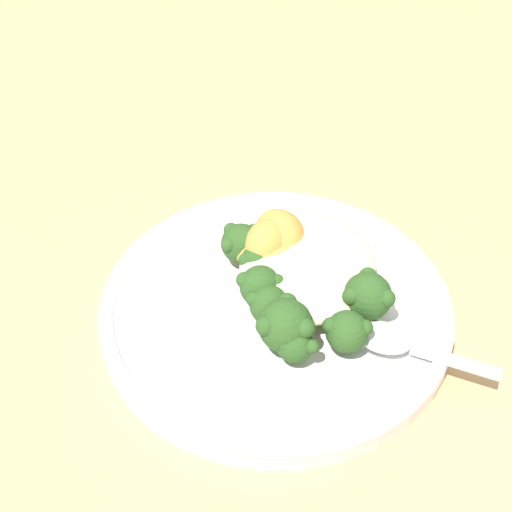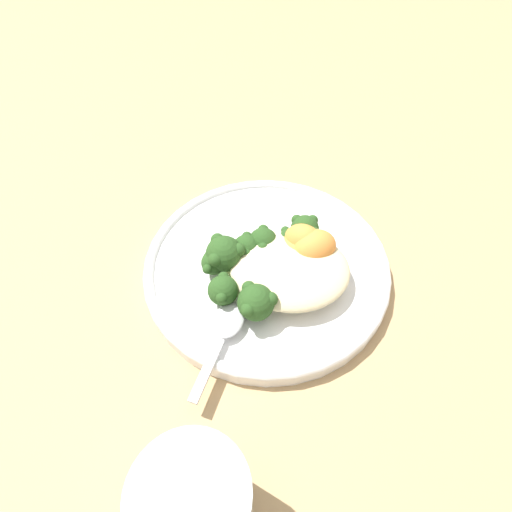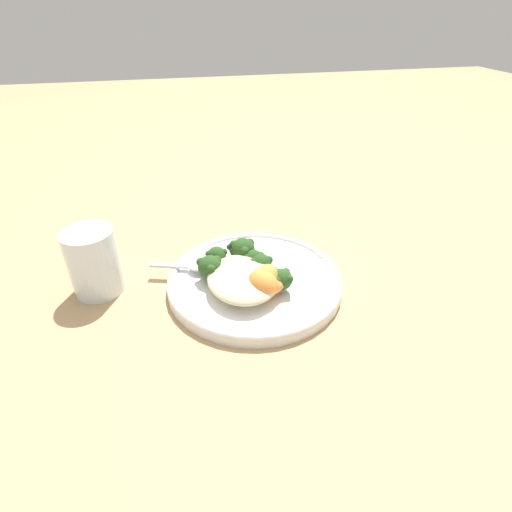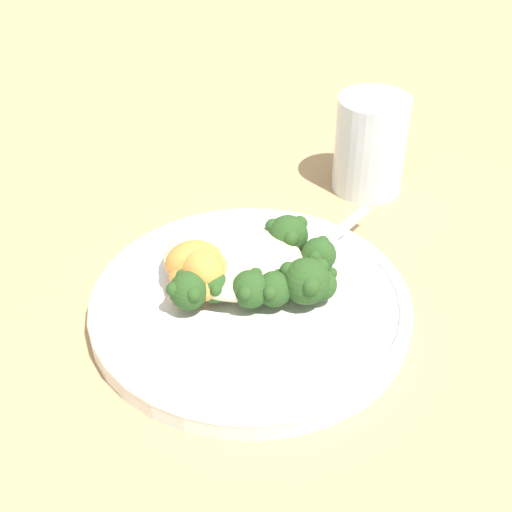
{
  "view_description": "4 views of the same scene",
  "coord_description": "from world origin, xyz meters",
  "px_view_note": "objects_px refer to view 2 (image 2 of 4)",
  "views": [
    {
      "loc": [
        0.4,
        -0.0,
        0.43
      ],
      "look_at": [
        0.01,
        -0.04,
        0.06
      ],
      "focal_mm": 50.0,
      "sensor_mm": 36.0,
      "label": 1
    },
    {
      "loc": [
        0.02,
        0.26,
        0.37
      ],
      "look_at": [
        0.02,
        -0.01,
        0.04
      ],
      "focal_mm": 28.0,
      "sensor_mm": 36.0,
      "label": 2
    },
    {
      "loc": [
        -0.49,
        0.1,
        0.4
      ],
      "look_at": [
        0.03,
        -0.02,
        0.04
      ],
      "focal_mm": 28.0,
      "sensor_mm": 36.0,
      "label": 3
    },
    {
      "loc": [
        0.17,
        -0.46,
        0.42
      ],
      "look_at": [
        0.01,
        -0.0,
        0.05
      ],
      "focal_mm": 50.0,
      "sensor_mm": 36.0,
      "label": 4
    }
  ],
  "objects_px": {
    "plate": "(267,265)",
    "broccoli_stalk_5": "(234,269)",
    "water_glass": "(198,506)",
    "broccoli_stalk_1": "(290,251)",
    "broccoli_stalk_4": "(234,258)",
    "broccoli_stalk_6": "(242,287)",
    "broccoli_stalk_0": "(301,240)",
    "broccoli_stalk_7": "(262,297)",
    "sweet_potato_chunk_1": "(309,248)",
    "sweet_potato_chunk_3": "(303,241)",
    "spoon": "(225,327)",
    "broccoli_stalk_2": "(269,250)",
    "sweet_potato_chunk_2": "(314,248)",
    "quinoa_mound": "(290,269)",
    "sweet_potato_chunk_0": "(300,248)",
    "broccoli_stalk_3": "(254,253)"
  },
  "relations": [
    {
      "from": "plate",
      "to": "sweet_potato_chunk_3",
      "type": "relative_size",
      "value": 6.29
    },
    {
      "from": "broccoli_stalk_0",
      "to": "broccoli_stalk_7",
      "type": "bearing_deg",
      "value": 168.86
    },
    {
      "from": "broccoli_stalk_0",
      "to": "water_glass",
      "type": "xyz_separation_m",
      "value": [
        0.09,
        0.26,
        0.02
      ]
    },
    {
      "from": "plate",
      "to": "broccoli_stalk_5",
      "type": "relative_size",
      "value": 2.63
    },
    {
      "from": "spoon",
      "to": "broccoli_stalk_5",
      "type": "bearing_deg",
      "value": -166.17
    },
    {
      "from": "broccoli_stalk_1",
      "to": "broccoli_stalk_3",
      "type": "height_order",
      "value": "broccoli_stalk_3"
    },
    {
      "from": "sweet_potato_chunk_3",
      "to": "sweet_potato_chunk_1",
      "type": "bearing_deg",
      "value": 142.06
    },
    {
      "from": "broccoli_stalk_4",
      "to": "sweet_potato_chunk_2",
      "type": "xyz_separation_m",
      "value": [
        -0.09,
        -0.01,
        0.0
      ]
    },
    {
      "from": "quinoa_mound",
      "to": "broccoli_stalk_4",
      "type": "relative_size",
      "value": 1.28
    },
    {
      "from": "broccoli_stalk_0",
      "to": "broccoli_stalk_4",
      "type": "relative_size",
      "value": 1.04
    },
    {
      "from": "broccoli_stalk_4",
      "to": "broccoli_stalk_6",
      "type": "height_order",
      "value": "broccoli_stalk_4"
    },
    {
      "from": "broccoli_stalk_5",
      "to": "sweet_potato_chunk_2",
      "type": "xyz_separation_m",
      "value": [
        -0.09,
        -0.02,
        0.01
      ]
    },
    {
      "from": "plate",
      "to": "broccoli_stalk_5",
      "type": "bearing_deg",
      "value": 32.54
    },
    {
      "from": "sweet_potato_chunk_3",
      "to": "water_glass",
      "type": "height_order",
      "value": "water_glass"
    },
    {
      "from": "sweet_potato_chunk_3",
      "to": "water_glass",
      "type": "xyz_separation_m",
      "value": [
        0.09,
        0.25,
        0.01
      ]
    },
    {
      "from": "broccoli_stalk_7",
      "to": "water_glass",
      "type": "relative_size",
      "value": 0.75
    },
    {
      "from": "broccoli_stalk_1",
      "to": "broccoli_stalk_4",
      "type": "bearing_deg",
      "value": 107.0
    },
    {
      "from": "broccoli_stalk_7",
      "to": "sweet_potato_chunk_1",
      "type": "xyz_separation_m",
      "value": [
        -0.05,
        -0.07,
        -0.0
      ]
    },
    {
      "from": "sweet_potato_chunk_1",
      "to": "spoon",
      "type": "relative_size",
      "value": 0.53
    },
    {
      "from": "sweet_potato_chunk_1",
      "to": "sweet_potato_chunk_3",
      "type": "distance_m",
      "value": 0.01
    },
    {
      "from": "broccoli_stalk_1",
      "to": "sweet_potato_chunk_1",
      "type": "bearing_deg",
      "value": -82.09
    },
    {
      "from": "water_glass",
      "to": "plate",
      "type": "bearing_deg",
      "value": -100.98
    },
    {
      "from": "broccoli_stalk_2",
      "to": "broccoli_stalk_4",
      "type": "relative_size",
      "value": 0.78
    },
    {
      "from": "quinoa_mound",
      "to": "sweet_potato_chunk_2",
      "type": "height_order",
      "value": "sweet_potato_chunk_2"
    },
    {
      "from": "sweet_potato_chunk_0",
      "to": "sweet_potato_chunk_3",
      "type": "xyz_separation_m",
      "value": [
        -0.0,
        -0.0,
        0.01
      ]
    },
    {
      "from": "broccoli_stalk_7",
      "to": "sweet_potato_chunk_2",
      "type": "height_order",
      "value": "sweet_potato_chunk_2"
    },
    {
      "from": "broccoli_stalk_4",
      "to": "broccoli_stalk_5",
      "type": "distance_m",
      "value": 0.01
    },
    {
      "from": "quinoa_mound",
      "to": "water_glass",
      "type": "bearing_deg",
      "value": 71.95
    },
    {
      "from": "sweet_potato_chunk_1",
      "to": "water_glass",
      "type": "xyz_separation_m",
      "value": [
        0.09,
        0.25,
        0.02
      ]
    },
    {
      "from": "plate",
      "to": "sweet_potato_chunk_2",
      "type": "bearing_deg",
      "value": -179.49
    },
    {
      "from": "plate",
      "to": "broccoli_stalk_4",
      "type": "bearing_deg",
      "value": 20.18
    },
    {
      "from": "plate",
      "to": "broccoli_stalk_5",
      "type": "distance_m",
      "value": 0.05
    },
    {
      "from": "quinoa_mound",
      "to": "broccoli_stalk_2",
      "type": "height_order",
      "value": "broccoli_stalk_2"
    },
    {
      "from": "broccoli_stalk_5",
      "to": "water_glass",
      "type": "distance_m",
      "value": 0.22
    },
    {
      "from": "broccoli_stalk_6",
      "to": "sweet_potato_chunk_0",
      "type": "relative_size",
      "value": 1.47
    },
    {
      "from": "broccoli_stalk_0",
      "to": "broccoli_stalk_6",
      "type": "relative_size",
      "value": 1.03
    },
    {
      "from": "broccoli_stalk_3",
      "to": "spoon",
      "type": "distance_m",
      "value": 0.09
    },
    {
      "from": "broccoli_stalk_6",
      "to": "sweet_potato_chunk_1",
      "type": "distance_m",
      "value": 0.09
    },
    {
      "from": "broccoli_stalk_4",
      "to": "broccoli_stalk_3",
      "type": "bearing_deg",
      "value": -136.27
    },
    {
      "from": "sweet_potato_chunk_0",
      "to": "broccoli_stalk_0",
      "type": "bearing_deg",
      "value": -97.31
    },
    {
      "from": "broccoli_stalk_5",
      "to": "quinoa_mound",
      "type": "bearing_deg",
      "value": -173.27
    },
    {
      "from": "quinoa_mound",
      "to": "broccoli_stalk_1",
      "type": "distance_m",
      "value": 0.03
    },
    {
      "from": "sweet_potato_chunk_0",
      "to": "sweet_potato_chunk_3",
      "type": "bearing_deg",
      "value": -120.89
    },
    {
      "from": "plate",
      "to": "broccoli_stalk_4",
      "type": "height_order",
      "value": "broccoli_stalk_4"
    },
    {
      "from": "broccoli_stalk_6",
      "to": "broccoli_stalk_0",
      "type": "bearing_deg",
      "value": -153.43
    },
    {
      "from": "spoon",
      "to": "water_glass",
      "type": "relative_size",
      "value": 1.02
    },
    {
      "from": "broccoli_stalk_0",
      "to": "sweet_potato_chunk_1",
      "type": "relative_size",
      "value": 1.8
    },
    {
      "from": "broccoli_stalk_2",
      "to": "sweet_potato_chunk_0",
      "type": "height_order",
      "value": "broccoli_stalk_2"
    },
    {
      "from": "sweet_potato_chunk_3",
      "to": "spoon",
      "type": "distance_m",
      "value": 0.13
    },
    {
      "from": "plate",
      "to": "sweet_potato_chunk_0",
      "type": "height_order",
      "value": "sweet_potato_chunk_0"
    }
  ]
}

